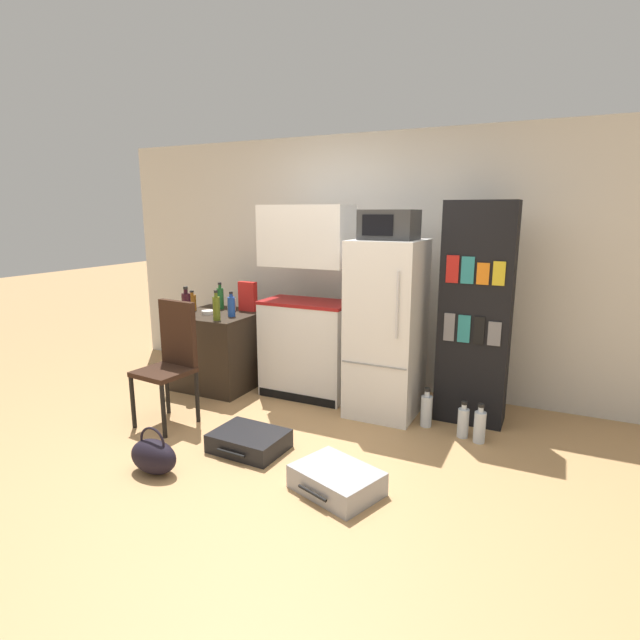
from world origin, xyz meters
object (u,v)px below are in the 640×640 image
(refrigerator, at_px, (386,329))
(handbag, at_px, (154,456))
(bottle_amber_beer, at_px, (192,302))
(water_bottle_middle, at_px, (463,422))
(suitcase_large_flat, at_px, (249,441))
(side_table, at_px, (219,349))
(bottle_green_tall, at_px, (220,298))
(cereal_box, at_px, (248,296))
(water_bottle_back, at_px, (426,410))
(bottle_blue_soda, at_px, (231,306))
(suitcase_small_flat, at_px, (337,480))
(bottle_wine_dark, at_px, (186,305))
(kitchen_hutch, at_px, (307,312))
(chair, at_px, (172,354))
(bottle_milk_white, at_px, (232,305))
(bowl, at_px, (208,312))
(microwave, at_px, (389,225))
(bottle_olive_oil, at_px, (216,308))
(bookshelf, at_px, (475,315))
(water_bottle_front, at_px, (480,426))

(refrigerator, distance_m, handbag, 2.13)
(bottle_amber_beer, xyz_separation_m, water_bottle_middle, (2.80, -0.16, -0.72))
(bottle_amber_beer, relative_size, suitcase_large_flat, 0.38)
(side_table, xyz_separation_m, bottle_green_tall, (-0.11, 0.20, 0.50))
(bottle_amber_beer, height_order, suitcase_large_flat, bottle_amber_beer)
(cereal_box, bearing_deg, water_bottle_back, -9.45)
(bottle_blue_soda, bearing_deg, water_bottle_middle, -2.37)
(suitcase_large_flat, relative_size, suitcase_small_flat, 0.87)
(cereal_box, distance_m, water_bottle_middle, 2.44)
(refrigerator, bearing_deg, bottle_green_tall, 175.82)
(bottle_wine_dark, height_order, water_bottle_middle, bottle_wine_dark)
(kitchen_hutch, xyz_separation_m, bottle_blue_soda, (-0.71, -0.22, 0.03))
(bottle_green_tall, bearing_deg, water_bottle_back, -7.17)
(chair, relative_size, water_bottle_middle, 3.45)
(bottle_milk_white, distance_m, suitcase_small_flat, 2.47)
(refrigerator, relative_size, suitcase_small_flat, 2.42)
(bottle_blue_soda, bearing_deg, bowl, -178.85)
(bottle_green_tall, xyz_separation_m, suitcase_large_flat, (1.19, -1.29, -0.80))
(microwave, xyz_separation_m, chair, (-1.55, -0.97, -1.06))
(bottle_wine_dark, bearing_deg, water_bottle_back, 5.25)
(bottle_green_tall, height_order, bowl, bottle_green_tall)
(bottle_olive_oil, height_order, bottle_green_tall, bottle_olive_oil)
(water_bottle_back, bearing_deg, bottle_blue_soda, 179.56)
(suitcase_small_flat, bearing_deg, bottle_amber_beer, 168.85)
(bookshelf, height_order, bottle_milk_white, bookshelf)
(bottle_wine_dark, bearing_deg, bottle_milk_white, 66.08)
(cereal_box, bearing_deg, suitcase_large_flat, -56.69)
(bottle_wine_dark, distance_m, water_bottle_front, 2.85)
(bottle_milk_white, xyz_separation_m, suitcase_large_flat, (1.01, -1.24, -0.75))
(bottle_blue_soda, relative_size, bottle_amber_beer, 1.18)
(bottle_wine_dark, bearing_deg, bottle_green_tall, 87.24)
(water_bottle_back, bearing_deg, bookshelf, 45.59)
(side_table, relative_size, bottle_wine_dark, 2.58)
(handbag, bearing_deg, refrigerator, 58.08)
(bottle_milk_white, bearing_deg, side_table, -113.69)
(bookshelf, height_order, cereal_box, bookshelf)
(side_table, height_order, bowl, bowl)
(bottle_amber_beer, xyz_separation_m, bottle_wine_dark, (0.18, -0.30, 0.04))
(water_bottle_front, bearing_deg, bowl, 177.29)
(bowl, bearing_deg, bottle_wine_dark, -109.31)
(bottle_green_tall, relative_size, suitcase_small_flat, 0.44)
(side_table, bearing_deg, water_bottle_middle, -3.84)
(water_bottle_middle, bearing_deg, suitcase_large_flat, -146.78)
(side_table, relative_size, bowl, 6.12)
(bottle_amber_beer, height_order, bowl, bottle_amber_beer)
(bottle_amber_beer, bearing_deg, bottle_wine_dark, -58.90)
(microwave, relative_size, water_bottle_front, 1.42)
(bottle_blue_soda, relative_size, water_bottle_back, 0.73)
(bottle_amber_beer, bearing_deg, suitcase_small_flat, -30.84)
(suitcase_small_flat, xyz_separation_m, water_bottle_middle, (0.58, 1.16, 0.05))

